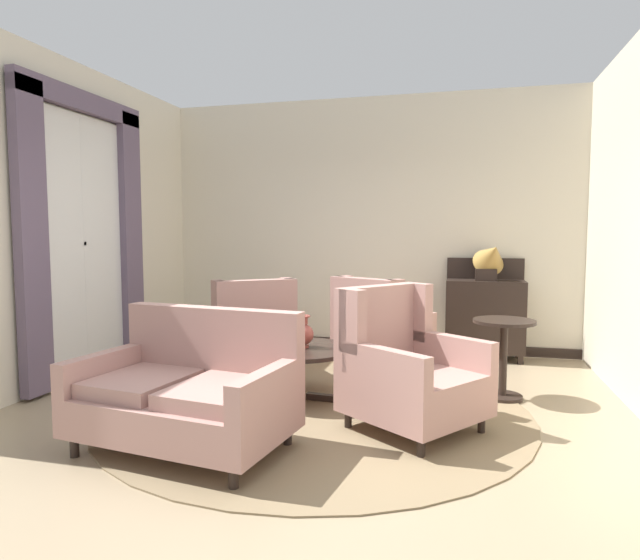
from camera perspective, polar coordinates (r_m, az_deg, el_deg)
ground at (r=4.50m, az=-1.57°, el=-14.46°), size 8.16×8.16×0.00m
wall_back at (r=7.09m, az=4.91°, el=5.76°), size 5.43×0.08×3.20m
wall_left at (r=6.24m, az=-23.24°, el=5.50°), size 0.08×4.08×3.20m
baseboard_back at (r=7.18m, az=4.75°, el=-6.62°), size 5.27×0.03×0.12m
area_rug at (r=4.77m, az=-0.55°, el=-13.24°), size 3.57×3.57×0.01m
window_with_curtains at (r=6.08m, az=-23.25°, el=5.00°), size 0.12×1.83×2.86m
coffee_table at (r=4.94m, az=-2.23°, el=-7.88°), size 0.97×0.97×0.47m
porcelain_vase at (r=4.90m, az=-1.76°, el=-5.57°), size 0.19×0.19×0.29m
settee at (r=3.96m, az=-13.54°, el=-11.33°), size 1.54×1.07×0.95m
armchair_near_sideboard at (r=5.85m, az=-7.48°, el=-5.63°), size 1.22×1.23×1.03m
armchair_near_window at (r=5.89m, az=6.12°, el=-5.48°), size 1.10×1.14×1.03m
armchair_beside_settee at (r=4.26m, az=8.96°, el=-9.32°), size 1.21×1.20×1.08m
side_table at (r=5.20m, az=18.55°, el=-7.04°), size 0.54×0.54×0.72m
sideboard at (r=6.77m, az=16.77°, el=-3.45°), size 0.89×0.44×1.19m
gramophone at (r=6.62m, az=17.38°, el=2.19°), size 0.48×0.55×0.54m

